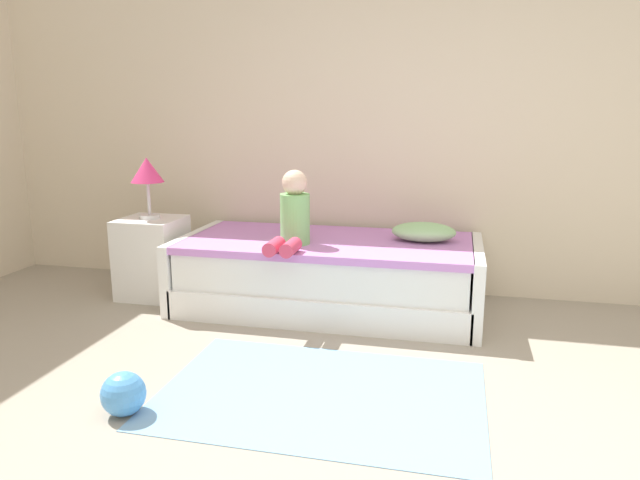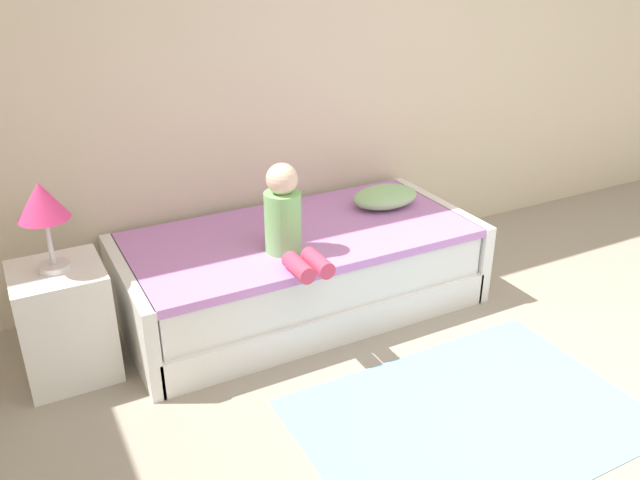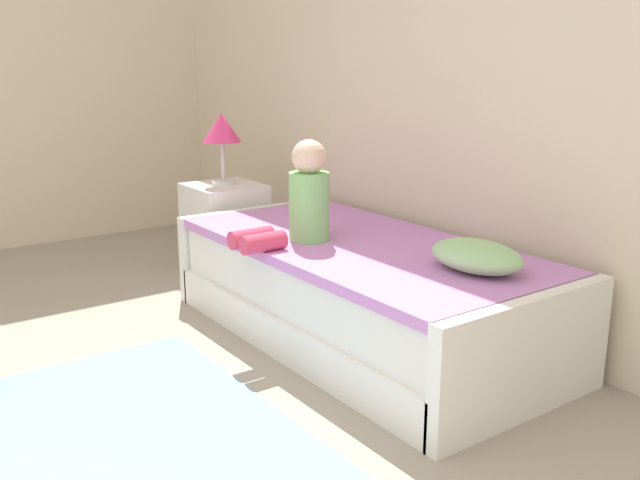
# 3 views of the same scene
# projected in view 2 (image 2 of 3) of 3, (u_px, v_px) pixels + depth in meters

# --- Properties ---
(wall_rear) EXTENTS (7.20, 0.10, 2.90)m
(wall_rear) POSITION_uv_depth(u_px,v_px,m) (351.00, 42.00, 4.17)
(wall_rear) COLOR beige
(wall_rear) RESTS_ON ground
(bed) EXTENTS (2.11, 1.00, 0.50)m
(bed) POSITION_uv_depth(u_px,v_px,m) (301.00, 270.00, 3.92)
(bed) COLOR white
(bed) RESTS_ON ground
(nightstand) EXTENTS (0.44, 0.44, 0.60)m
(nightstand) POSITION_uv_depth(u_px,v_px,m) (65.00, 322.00, 3.30)
(nightstand) COLOR white
(nightstand) RESTS_ON ground
(table_lamp) EXTENTS (0.24, 0.24, 0.45)m
(table_lamp) POSITION_uv_depth(u_px,v_px,m) (42.00, 205.00, 3.03)
(table_lamp) COLOR silver
(table_lamp) RESTS_ON nightstand
(child_figure) EXTENTS (0.20, 0.51, 0.50)m
(child_figure) POSITION_uv_depth(u_px,v_px,m) (287.00, 219.00, 3.46)
(child_figure) COLOR #7FC672
(child_figure) RESTS_ON bed
(pillow) EXTENTS (0.44, 0.30, 0.13)m
(pillow) POSITION_uv_depth(u_px,v_px,m) (385.00, 197.00, 4.14)
(pillow) COLOR #99CC8C
(pillow) RESTS_ON bed
(area_rug) EXTENTS (1.60, 1.10, 0.01)m
(area_rug) POSITION_uv_depth(u_px,v_px,m) (470.00, 417.00, 3.09)
(area_rug) COLOR #7AA8CC
(area_rug) RESTS_ON ground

